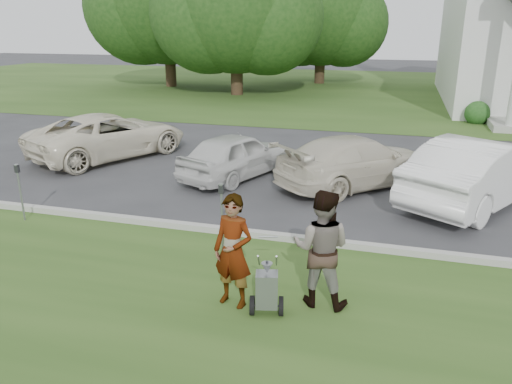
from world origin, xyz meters
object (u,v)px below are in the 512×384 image
at_px(striping_cart, 267,291).
at_px(car_a, 109,135).
at_px(tree_left, 236,10).
at_px(car_b, 237,155).
at_px(person_left, 233,252).
at_px(person_right, 321,249).
at_px(car_d, 479,171).
at_px(tree_back, 322,18).
at_px(parking_meter_near, 222,209).
at_px(tree_far, 167,3).
at_px(parking_meter_far, 20,186).
at_px(car_c, 357,161).

bearing_deg(striping_cart, car_a, 120.21).
distance_m(tree_left, car_b, 18.80).
bearing_deg(car_a, person_left, 157.71).
xyz_separation_m(person_right, car_d, (2.98, 5.78, -0.12)).
relative_size(person_right, car_d, 0.38).
height_order(tree_back, parking_meter_near, tree_back).
relative_size(tree_far, car_d, 2.31).
height_order(striping_cart, parking_meter_near, parking_meter_near).
distance_m(person_right, car_d, 6.50).
distance_m(tree_left, parking_meter_far, 22.49).
xyz_separation_m(tree_far, car_a, (6.88, -19.30, -4.96)).
distance_m(tree_far, car_c, 25.74).
bearing_deg(tree_back, car_b, -86.16).
bearing_deg(tree_far, car_d, -49.03).
relative_size(person_left, person_right, 0.96).
relative_size(parking_meter_far, car_a, 0.25).
height_order(striping_cart, car_b, car_b).
distance_m(person_left, parking_meter_far, 6.08).
xyz_separation_m(tree_back, car_a, (-3.12, -24.30, -3.99)).
bearing_deg(tree_far, parking_meter_near, -62.71).
relative_size(tree_back, striping_cart, 8.89).
xyz_separation_m(tree_far, parking_meter_far, (8.14, -24.98, -4.85)).
xyz_separation_m(tree_left, tree_back, (4.00, 8.00, -0.38)).
relative_size(person_right, car_a, 0.36).
bearing_deg(parking_meter_far, car_b, 52.35).
xyz_separation_m(tree_left, car_d, (12.13, -17.88, -4.28)).
relative_size(person_right, parking_meter_far, 1.42).
bearing_deg(person_left, tree_back, 109.93).
relative_size(tree_left, tree_back, 1.11).
bearing_deg(person_left, striping_cart, -0.32).
distance_m(person_left, car_d, 7.51).
height_order(tree_back, car_c, tree_back).
bearing_deg(parking_meter_near, parking_meter_far, 177.85).
height_order(car_a, car_c, car_a).
bearing_deg(parking_meter_far, car_a, 102.49).
bearing_deg(tree_back, car_c, -78.50).
bearing_deg(parking_meter_near, tree_left, 107.48).
bearing_deg(tree_far, car_c, -53.18).
distance_m(person_left, person_right, 1.36).
bearing_deg(person_left, tree_far, 130.19).
relative_size(tree_back, parking_meter_far, 7.22).
xyz_separation_m(tree_far, tree_back, (10.00, 5.00, -0.97)).
bearing_deg(tree_back, person_left, -83.16).
bearing_deg(tree_left, person_right, -68.86).
height_order(person_left, person_right, person_right).
bearing_deg(tree_far, striping_cart, -62.05).
bearing_deg(person_left, car_a, 145.05).
bearing_deg(striping_cart, parking_meter_near, 111.94).
bearing_deg(parking_meter_far, tree_left, 95.55).
bearing_deg(person_left, parking_meter_far, 173.12).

